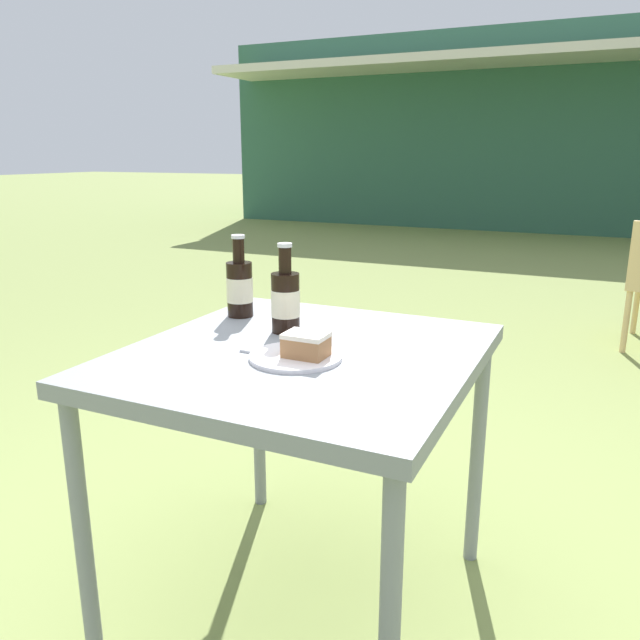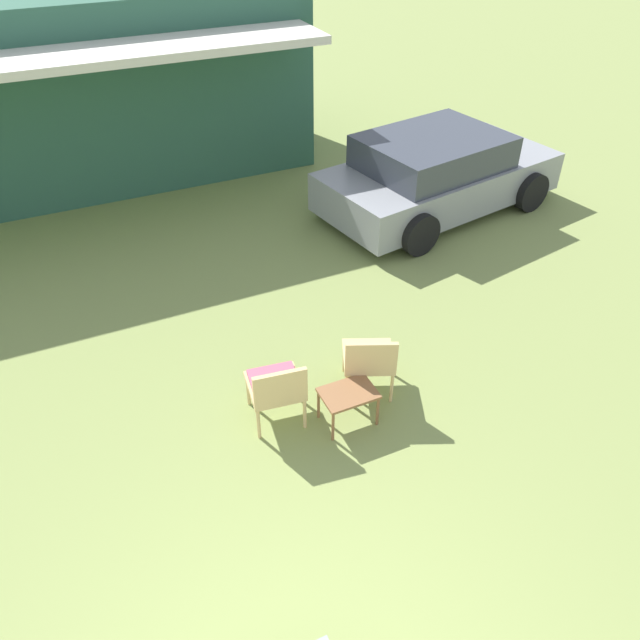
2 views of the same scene
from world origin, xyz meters
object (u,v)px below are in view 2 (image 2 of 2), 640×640
object	(u,v)px
parked_car	(437,174)
garden_side_table	(348,396)
wicker_chair_cushioned	(276,386)
wicker_chair_plain	(369,358)

from	to	relation	value
parked_car	garden_side_table	world-z (taller)	parked_car
wicker_chair_cushioned	garden_side_table	size ratio (longest dim) A/B	1.46
parked_car	wicker_chair_plain	xyz separation A→B (m)	(-3.02, -3.34, -0.14)
wicker_chair_cushioned	wicker_chair_plain	bearing A→B (deg)	-173.30
wicker_chair_cushioned	garden_side_table	distance (m)	0.73
wicker_chair_cushioned	garden_side_table	bearing A→B (deg)	161.11
wicker_chair_cushioned	garden_side_table	world-z (taller)	wicker_chair_cushioned
wicker_chair_cushioned	wicker_chair_plain	xyz separation A→B (m)	(1.04, -0.02, -0.00)
parked_car	wicker_chair_cushioned	size ratio (longest dim) A/B	5.08
wicker_chair_plain	garden_side_table	world-z (taller)	wicker_chair_plain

